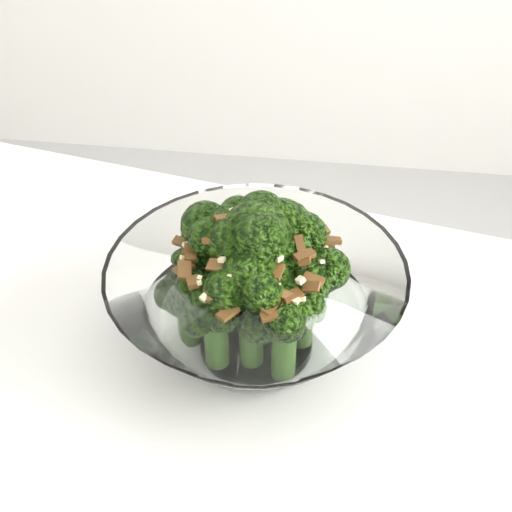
# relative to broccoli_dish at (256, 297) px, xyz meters

# --- Properties ---
(broccoli_dish) EXTENTS (0.22, 0.22, 0.14)m
(broccoli_dish) POSITION_rel_broccoli_dish_xyz_m (0.00, 0.00, 0.00)
(broccoli_dish) COLOR white
(broccoli_dish) RESTS_ON table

